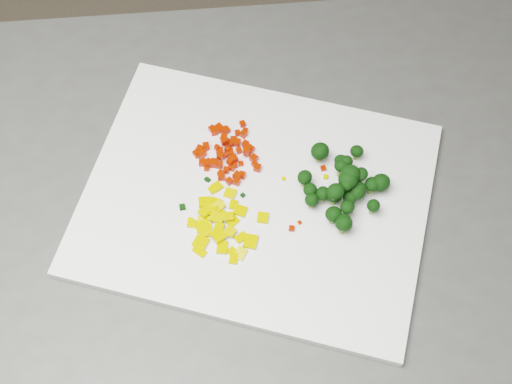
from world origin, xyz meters
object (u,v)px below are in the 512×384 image
(cutting_board, at_px, (256,198))
(pepper_pile, at_px, (220,219))
(counter_block, at_px, (274,321))
(carrot_pile, at_px, (231,148))
(broccoli_pile, at_px, (341,181))

(cutting_board, relative_size, pepper_pile, 3.88)
(counter_block, relative_size, carrot_pile, 10.50)
(counter_block, xyz_separation_m, pepper_pile, (-0.07, -0.05, 0.47))
(carrot_pile, xyz_separation_m, broccoli_pile, (0.15, -0.02, 0.01))
(cutting_board, bearing_deg, carrot_pile, 133.25)
(counter_block, relative_size, broccoli_pile, 8.75)
(carrot_pile, bearing_deg, broccoli_pile, -6.38)
(counter_block, xyz_separation_m, broccoli_pile, (0.07, 0.04, 0.49))
(broccoli_pile, bearing_deg, cutting_board, -160.59)
(counter_block, xyz_separation_m, cutting_board, (-0.03, 0.00, 0.46))
(counter_block, xyz_separation_m, carrot_pile, (-0.09, 0.06, 0.48))
(cutting_board, bearing_deg, pepper_pile, -124.02)
(counter_block, bearing_deg, broccoli_pile, 29.97)
(pepper_pile, bearing_deg, cutting_board, 55.98)
(counter_block, relative_size, pepper_pile, 9.05)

